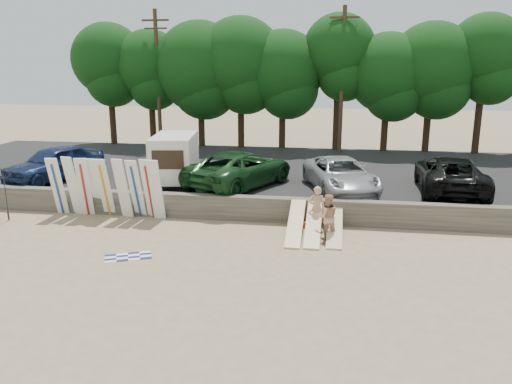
# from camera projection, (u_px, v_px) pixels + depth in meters

# --- Properties ---
(ground) EXTENTS (120.00, 120.00, 0.00)m
(ground) POSITION_uv_depth(u_px,v_px,m) (280.00, 248.00, 17.33)
(ground) COLOR tan
(ground) RESTS_ON ground
(seawall) EXTENTS (44.00, 0.50, 1.00)m
(seawall) POSITION_uv_depth(u_px,v_px,m) (288.00, 210.00, 20.08)
(seawall) COLOR #6B6356
(seawall) RESTS_ON ground
(parking_lot) EXTENTS (44.00, 14.50, 0.70)m
(parking_lot) POSITION_uv_depth(u_px,v_px,m) (302.00, 175.00, 27.29)
(parking_lot) COLOR #282828
(parking_lot) RESTS_ON ground
(treeline) EXTENTS (33.01, 6.15, 8.80)m
(treeline) POSITION_uv_depth(u_px,v_px,m) (297.00, 63.00, 32.75)
(treeline) COLOR #382616
(treeline) RESTS_ON parking_lot
(utility_poles) EXTENTS (25.80, 0.26, 9.00)m
(utility_poles) POSITION_uv_depth(u_px,v_px,m) (342.00, 78.00, 31.00)
(utility_poles) COLOR #473321
(utility_poles) RESTS_ON parking_lot
(box_trailer) EXTENTS (2.55, 3.90, 2.33)m
(box_trailer) POSITION_uv_depth(u_px,v_px,m) (175.00, 157.00, 23.30)
(box_trailer) COLOR silver
(box_trailer) RESTS_ON parking_lot
(car_0) EXTENTS (3.77, 5.41, 1.71)m
(car_0) POSITION_uv_depth(u_px,v_px,m) (55.00, 163.00, 24.19)
(car_0) COLOR #15244B
(car_0) RESTS_ON parking_lot
(car_1) EXTENTS (4.98, 6.57, 1.66)m
(car_1) POSITION_uv_depth(u_px,v_px,m) (240.00, 169.00, 23.00)
(car_1) COLOR #163D1A
(car_1) RESTS_ON parking_lot
(car_2) EXTENTS (3.89, 5.76, 1.47)m
(car_2) POSITION_uv_depth(u_px,v_px,m) (341.00, 175.00, 22.21)
(car_2) COLOR #A1A1A7
(car_2) RESTS_ON parking_lot
(car_3) EXTENTS (3.01, 5.93, 1.61)m
(car_3) POSITION_uv_depth(u_px,v_px,m) (450.00, 174.00, 21.98)
(car_3) COLOR black
(car_3) RESTS_ON parking_lot
(surfboard_upright_0) EXTENTS (0.56, 0.79, 2.52)m
(surfboard_upright_0) POSITION_uv_depth(u_px,v_px,m) (57.00, 186.00, 20.79)
(surfboard_upright_0) COLOR white
(surfboard_upright_0) RESTS_ON ground
(surfboard_upright_1) EXTENTS (0.60, 0.68, 2.55)m
(surfboard_upright_1) POSITION_uv_depth(u_px,v_px,m) (73.00, 186.00, 20.79)
(surfboard_upright_1) COLOR white
(surfboard_upright_1) RESTS_ON ground
(surfboard_upright_2) EXTENTS (0.61, 0.76, 2.54)m
(surfboard_upright_2) POSITION_uv_depth(u_px,v_px,m) (84.00, 187.00, 20.64)
(surfboard_upright_2) COLOR white
(surfboard_upright_2) RESTS_ON ground
(surfboard_upright_3) EXTENTS (0.55, 0.84, 2.51)m
(surfboard_upright_3) POSITION_uv_depth(u_px,v_px,m) (96.00, 187.00, 20.78)
(surfboard_upright_3) COLOR white
(surfboard_upright_3) RESTS_ON ground
(surfboard_upright_4) EXTENTS (0.51, 0.76, 2.52)m
(surfboard_upright_4) POSITION_uv_depth(u_px,v_px,m) (105.00, 188.00, 20.56)
(surfboard_upright_4) COLOR white
(surfboard_upright_4) RESTS_ON ground
(surfboard_upright_5) EXTENTS (0.59, 0.70, 2.55)m
(surfboard_upright_5) POSITION_uv_depth(u_px,v_px,m) (122.00, 188.00, 20.36)
(surfboard_upright_5) COLOR white
(surfboard_upright_5) RESTS_ON ground
(surfboard_upright_6) EXTENTS (0.56, 0.81, 2.52)m
(surfboard_upright_6) POSITION_uv_depth(u_px,v_px,m) (136.00, 189.00, 20.34)
(surfboard_upright_6) COLOR white
(surfboard_upright_6) RESTS_ON ground
(surfboard_upright_7) EXTENTS (0.57, 0.70, 2.55)m
(surfboard_upright_7) POSITION_uv_depth(u_px,v_px,m) (150.00, 189.00, 20.27)
(surfboard_upright_7) COLOR white
(surfboard_upright_7) RESTS_ON ground
(surfboard_upright_8) EXTENTS (0.54, 0.66, 2.55)m
(surfboard_upright_8) POSITION_uv_depth(u_px,v_px,m) (156.00, 190.00, 20.12)
(surfboard_upright_8) COLOR white
(surfboard_upright_8) RESTS_ON ground
(surfboard_low_0) EXTENTS (0.56, 2.87, 1.02)m
(surfboard_low_0) POSITION_uv_depth(u_px,v_px,m) (296.00, 223.00, 18.41)
(surfboard_low_0) COLOR beige
(surfboard_low_0) RESTS_ON ground
(surfboard_low_1) EXTENTS (0.56, 2.88, 0.99)m
(surfboard_low_1) POSITION_uv_depth(u_px,v_px,m) (313.00, 224.00, 18.34)
(surfboard_low_1) COLOR beige
(surfboard_low_1) RESTS_ON ground
(surfboard_low_2) EXTENTS (0.56, 2.92, 0.82)m
(surfboard_low_2) POSITION_uv_depth(u_px,v_px,m) (335.00, 226.00, 18.37)
(surfboard_low_2) COLOR beige
(surfboard_low_2) RESTS_ON ground
(beachgoer_a) EXTENTS (0.66, 0.45, 1.74)m
(beachgoer_a) POSITION_uv_depth(u_px,v_px,m) (317.00, 208.00, 18.99)
(beachgoer_a) COLOR tan
(beachgoer_a) RESTS_ON ground
(beachgoer_b) EXTENTS (0.94, 0.80, 1.68)m
(beachgoer_b) POSITION_uv_depth(u_px,v_px,m) (327.00, 217.00, 18.02)
(beachgoer_b) COLOR tan
(beachgoer_b) RESTS_ON ground
(cooler) EXTENTS (0.46, 0.42, 0.32)m
(cooler) POSITION_uv_depth(u_px,v_px,m) (331.00, 227.00, 19.01)
(cooler) COLOR green
(cooler) RESTS_ON ground
(gear_bag) EXTENTS (0.31, 0.26, 0.22)m
(gear_bag) POSITION_uv_depth(u_px,v_px,m) (305.00, 225.00, 19.49)
(gear_bag) COLOR #E1481A
(gear_bag) RESTS_ON ground
(beach_towel) EXTENTS (1.99, 1.99, 0.00)m
(beach_towel) POSITION_uv_depth(u_px,v_px,m) (128.00, 257.00, 16.48)
(beach_towel) COLOR white
(beach_towel) RESTS_ON ground
(beach_umbrella) EXTENTS (3.56, 3.56, 2.29)m
(beach_umbrella) POSITION_uv_depth(u_px,v_px,m) (4.00, 194.00, 20.08)
(beach_umbrella) COLOR black
(beach_umbrella) RESTS_ON ground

